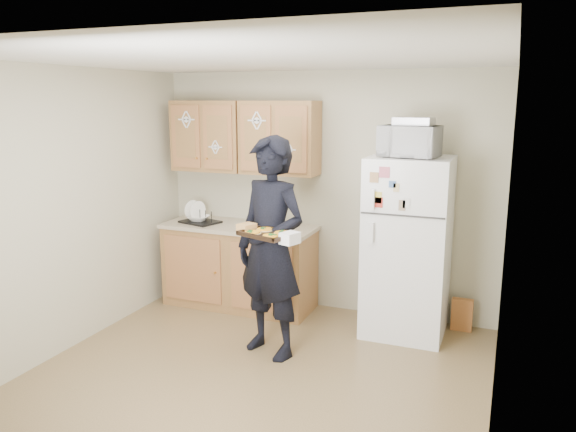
{
  "coord_description": "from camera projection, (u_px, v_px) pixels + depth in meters",
  "views": [
    {
      "loc": [
        1.81,
        -3.74,
        2.21
      ],
      "look_at": [
        0.13,
        0.45,
        1.27
      ],
      "focal_mm": 35.0,
      "sensor_mm": 36.0,
      "label": 1
    }
  ],
  "objects": [
    {
      "name": "floor",
      "position": [
        252.0,
        380.0,
        4.51
      ],
      "size": [
        3.6,
        3.6,
        0.0
      ],
      "primitive_type": "plane",
      "color": "brown",
      "rests_on": "ground"
    },
    {
      "name": "ceiling",
      "position": [
        248.0,
        58.0,
        4.0
      ],
      "size": [
        3.6,
        3.6,
        0.0
      ],
      "primitive_type": "plane",
      "color": "silver",
      "rests_on": "wall_back"
    },
    {
      "name": "wall_back",
      "position": [
        324.0,
        193.0,
        5.89
      ],
      "size": [
        3.6,
        0.04,
        2.5
      ],
      "primitive_type": "cube",
      "color": "#B3AD91",
      "rests_on": "floor"
    },
    {
      "name": "wall_front",
      "position": [
        83.0,
        310.0,
        2.62
      ],
      "size": [
        3.6,
        0.04,
        2.5
      ],
      "primitive_type": "cube",
      "color": "#B3AD91",
      "rests_on": "floor"
    },
    {
      "name": "wall_left",
      "position": [
        65.0,
        212.0,
        4.91
      ],
      "size": [
        0.04,
        3.6,
        2.5
      ],
      "primitive_type": "cube",
      "color": "#B3AD91",
      "rests_on": "floor"
    },
    {
      "name": "wall_right",
      "position": [
        503.0,
        253.0,
        3.59
      ],
      "size": [
        0.04,
        3.6,
        2.5
      ],
      "primitive_type": "cube",
      "color": "#B3AD91",
      "rests_on": "floor"
    },
    {
      "name": "refrigerator",
      "position": [
        407.0,
        247.0,
        5.28
      ],
      "size": [
        0.75,
        0.7,
        1.7
      ],
      "primitive_type": "cube",
      "color": "white",
      "rests_on": "floor"
    },
    {
      "name": "base_cabinet",
      "position": [
        240.0,
        267.0,
        6.07
      ],
      "size": [
        1.6,
        0.6,
        0.86
      ],
      "primitive_type": "cube",
      "color": "brown",
      "rests_on": "floor"
    },
    {
      "name": "countertop",
      "position": [
        239.0,
        227.0,
        5.98
      ],
      "size": [
        1.64,
        0.64,
        0.04
      ],
      "primitive_type": "cube",
      "color": "tan",
      "rests_on": "base_cabinet"
    },
    {
      "name": "upper_cab_left",
      "position": [
        210.0,
        136.0,
        6.06
      ],
      "size": [
        0.8,
        0.33,
        0.75
      ],
      "primitive_type": "cube",
      "color": "brown",
      "rests_on": "wall_back"
    },
    {
      "name": "upper_cab_right",
      "position": [
        280.0,
        138.0,
        5.76
      ],
      "size": [
        0.8,
        0.33,
        0.75
      ],
      "primitive_type": "cube",
      "color": "brown",
      "rests_on": "wall_back"
    },
    {
      "name": "cereal_box",
      "position": [
        462.0,
        315.0,
        5.46
      ],
      "size": [
        0.2,
        0.07,
        0.32
      ],
      "primitive_type": "cube",
      "color": "#C99047",
      "rests_on": "floor"
    },
    {
      "name": "person",
      "position": [
        271.0,
        248.0,
        4.82
      ],
      "size": [
        0.81,
        0.66,
        1.92
      ],
      "primitive_type": "imported",
      "rotation": [
        0.0,
        0.0,
        -0.33
      ],
      "color": "black",
      "rests_on": "floor"
    },
    {
      "name": "baking_tray",
      "position": [
        268.0,
        235.0,
        4.48
      ],
      "size": [
        0.49,
        0.42,
        0.04
      ],
      "primitive_type": "cube",
      "rotation": [
        0.0,
        0.0,
        -0.33
      ],
      "color": "black",
      "rests_on": "person"
    },
    {
      "name": "pizza_front_left",
      "position": [
        253.0,
        232.0,
        4.49
      ],
      "size": [
        0.14,
        0.14,
        0.02
      ],
      "primitive_type": "cylinder",
      "color": "#F9AB1F",
      "rests_on": "baking_tray"
    },
    {
      "name": "pizza_front_right",
      "position": [
        271.0,
        236.0,
        4.37
      ],
      "size": [
        0.14,
        0.14,
        0.02
      ],
      "primitive_type": "cylinder",
      "color": "#F9AB1F",
      "rests_on": "baking_tray"
    },
    {
      "name": "pizza_back_left",
      "position": [
        265.0,
        229.0,
        4.59
      ],
      "size": [
        0.14,
        0.14,
        0.02
      ],
      "primitive_type": "cylinder",
      "color": "#F9AB1F",
      "rests_on": "baking_tray"
    },
    {
      "name": "pizza_back_right",
      "position": [
        282.0,
        233.0,
        4.47
      ],
      "size": [
        0.14,
        0.14,
        0.02
      ],
      "primitive_type": "cylinder",
      "color": "#F9AB1F",
      "rests_on": "baking_tray"
    },
    {
      "name": "microwave",
      "position": [
        409.0,
        141.0,
        5.04
      ],
      "size": [
        0.56,
        0.41,
        0.28
      ],
      "primitive_type": "imported",
      "rotation": [
        0.0,
        0.0,
        -0.14
      ],
      "color": "white",
      "rests_on": "refrigerator"
    },
    {
      "name": "foil_pan",
      "position": [
        414.0,
        121.0,
        5.02
      ],
      "size": [
        0.36,
        0.27,
        0.07
      ],
      "primitive_type": "cube",
      "rotation": [
        0.0,
        0.0,
        -0.12
      ],
      "color": "silver",
      "rests_on": "microwave"
    },
    {
      "name": "dish_rack",
      "position": [
        200.0,
        216.0,
        6.07
      ],
      "size": [
        0.46,
        0.39,
        0.16
      ],
      "primitive_type": "cube",
      "rotation": [
        0.0,
        0.0,
        -0.28
      ],
      "color": "black",
      "rests_on": "countertop"
    },
    {
      "name": "bowl",
      "position": [
        198.0,
        218.0,
        6.09
      ],
      "size": [
        0.25,
        0.25,
        0.06
      ],
      "primitive_type": "imported",
      "rotation": [
        0.0,
        0.0,
        0.07
      ],
      "color": "white",
      "rests_on": "dish_rack"
    },
    {
      "name": "soap_bottle",
      "position": [
        272.0,
        221.0,
        5.76
      ],
      "size": [
        0.1,
        0.1,
        0.18
      ],
      "primitive_type": "imported",
      "rotation": [
        0.0,
        0.0,
        -0.22
      ],
      "color": "white",
      "rests_on": "countertop"
    }
  ]
}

